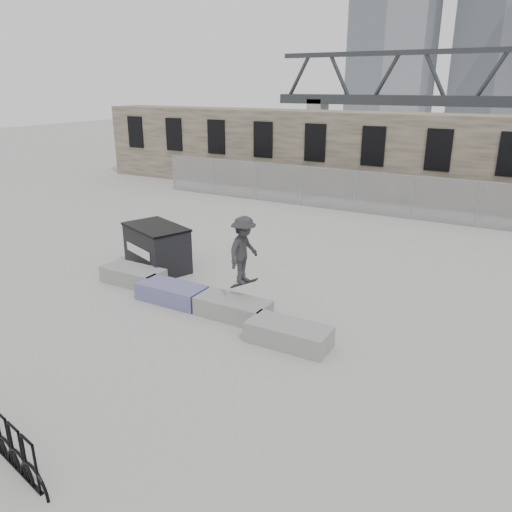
{
  "coord_description": "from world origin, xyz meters",
  "views": [
    {
      "loc": [
        7.57,
        -10.4,
        5.9
      ],
      "look_at": [
        0.99,
        1.17,
        1.3
      ],
      "focal_mm": 35.0,
      "sensor_mm": 36.0,
      "label": 1
    }
  ],
  "objects_px": {
    "planter_center_right": "(233,307)",
    "skateboarder": "(244,250)",
    "dumpster": "(157,248)",
    "planter_far_left": "(133,275)",
    "planter_offset": "(289,333)",
    "planter_center_left": "(172,292)"
  },
  "relations": [
    {
      "from": "planter_far_left",
      "to": "planter_offset",
      "type": "distance_m",
      "value": 5.99
    },
    {
      "from": "skateboarder",
      "to": "planter_center_left",
      "type": "bearing_deg",
      "value": 100.24
    },
    {
      "from": "planter_center_left",
      "to": "dumpster",
      "type": "height_order",
      "value": "dumpster"
    },
    {
      "from": "skateboarder",
      "to": "planter_far_left",
      "type": "bearing_deg",
      "value": 89.24
    },
    {
      "from": "planter_center_left",
      "to": "dumpster",
      "type": "xyz_separation_m",
      "value": [
        -2.07,
        1.85,
        0.48
      ]
    },
    {
      "from": "planter_center_right",
      "to": "dumpster",
      "type": "distance_m",
      "value": 4.56
    },
    {
      "from": "planter_center_right",
      "to": "skateboarder",
      "type": "bearing_deg",
      "value": 71.62
    },
    {
      "from": "planter_offset",
      "to": "skateboarder",
      "type": "distance_m",
      "value": 2.55
    },
    {
      "from": "planter_center_left",
      "to": "planter_center_right",
      "type": "height_order",
      "value": "same"
    },
    {
      "from": "planter_center_right",
      "to": "skateboarder",
      "type": "height_order",
      "value": "skateboarder"
    },
    {
      "from": "dumpster",
      "to": "skateboarder",
      "type": "bearing_deg",
      "value": 1.82
    },
    {
      "from": "planter_far_left",
      "to": "planter_offset",
      "type": "relative_size",
      "value": 1.0
    },
    {
      "from": "planter_far_left",
      "to": "dumpster",
      "type": "height_order",
      "value": "dumpster"
    },
    {
      "from": "planter_center_right",
      "to": "dumpster",
      "type": "height_order",
      "value": "dumpster"
    },
    {
      "from": "planter_far_left",
      "to": "planter_offset",
      "type": "height_order",
      "value": "same"
    },
    {
      "from": "skateboarder",
      "to": "planter_offset",
      "type": "bearing_deg",
      "value": -117.11
    },
    {
      "from": "planter_center_left",
      "to": "skateboarder",
      "type": "height_order",
      "value": "skateboarder"
    },
    {
      "from": "skateboarder",
      "to": "planter_center_right",
      "type": "bearing_deg",
      "value": 162.36
    },
    {
      "from": "planter_far_left",
      "to": "planter_offset",
      "type": "xyz_separation_m",
      "value": [
        5.9,
        -1.06,
        0.0
      ]
    },
    {
      "from": "planter_center_right",
      "to": "planter_center_left",
      "type": "bearing_deg",
      "value": 179.86
    },
    {
      "from": "planter_far_left",
      "to": "skateboarder",
      "type": "height_order",
      "value": "skateboarder"
    },
    {
      "from": "planter_far_left",
      "to": "planter_center_right",
      "type": "height_order",
      "value": "same"
    }
  ]
}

